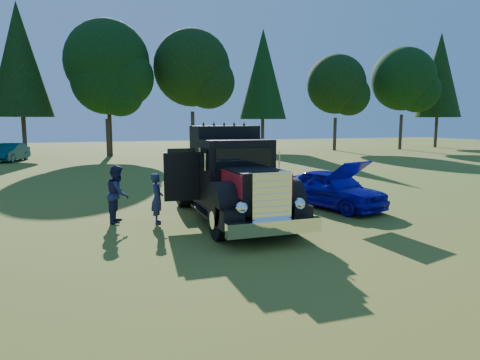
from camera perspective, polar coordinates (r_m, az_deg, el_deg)
name	(u,v)px	position (r m, az deg, el deg)	size (l,w,h in m)	color
ground	(288,227)	(12.99, 6.37, -6.22)	(120.00, 120.00, 0.00)	#41601C
treeline	(122,68)	(39.42, -15.44, 14.21)	(72.10, 24.04, 13.84)	#2D2116
diamond_t_truck	(232,181)	(13.52, -1.05, -0.10)	(3.38, 7.16, 3.00)	black
hotrod_coupe	(333,189)	(15.94, 12.29, -1.14)	(2.76, 4.48, 1.89)	#0829AF
spectator_near	(157,199)	(13.43, -10.99, -2.45)	(0.57, 0.37, 1.56)	#202B4C
spectator_far	(118,194)	(13.89, -15.97, -1.78)	(0.87, 0.68, 1.80)	#1B2240
distant_teal_car	(10,152)	(38.78, -28.35, 3.27)	(1.53, 4.38, 1.44)	#093938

